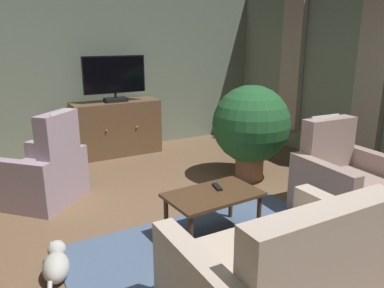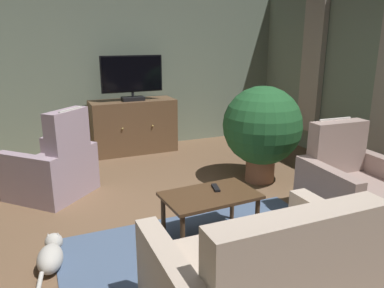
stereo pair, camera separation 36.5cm
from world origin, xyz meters
TOP-DOWN VIEW (x-y plane):
  - ground_plane at (0.00, 0.00)m, footprint 6.45×7.54m
  - wall_back at (0.00, 3.52)m, footprint 6.45×0.10m
  - curtain_panel_far at (2.86, 2.10)m, footprint 0.10×0.44m
  - rug_central at (-0.05, -0.21)m, footprint 2.55×1.65m
  - tv_cabinet at (0.14, 3.17)m, footprint 1.38×0.57m
  - television at (0.14, 3.12)m, footprint 0.99×0.20m
  - coffee_table at (0.07, 0.10)m, footprint 0.91×0.58m
  - tv_remote at (0.18, 0.19)m, footprint 0.09×0.18m
  - sofa_floral at (-0.06, -1.02)m, footprint 1.46×0.95m
  - armchair_in_far_corner at (-1.21, 1.76)m, footprint 1.16×1.16m
  - armchair_beside_cabinet at (1.57, -0.17)m, footprint 0.94×0.90m
  - potted_plant_on_hearth_side at (1.35, 1.19)m, footprint 1.03×1.03m
  - cat at (-1.36, 0.19)m, footprint 0.27×0.66m

SIDE VIEW (x-z plane):
  - ground_plane at x=0.00m, z-range -0.04..0.00m
  - rug_central at x=-0.05m, z-range 0.00..0.01m
  - cat at x=-1.36m, z-range 0.00..0.22m
  - sofa_floral at x=-0.06m, z-range -0.15..0.78m
  - armchair_beside_cabinet at x=1.57m, z-range -0.18..0.85m
  - armchair_in_far_corner at x=-1.21m, z-range -0.21..0.88m
  - coffee_table at x=0.07m, z-range 0.17..0.62m
  - tv_cabinet at x=0.14m, z-range -0.02..0.85m
  - tv_remote at x=0.18m, z-range 0.45..0.47m
  - potted_plant_on_hearth_side at x=1.35m, z-range 0.10..1.37m
  - television at x=0.14m, z-range 0.90..1.61m
  - wall_back at x=0.00m, z-range 0.00..2.69m
  - curtain_panel_far at x=2.86m, z-range 0.35..2.61m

